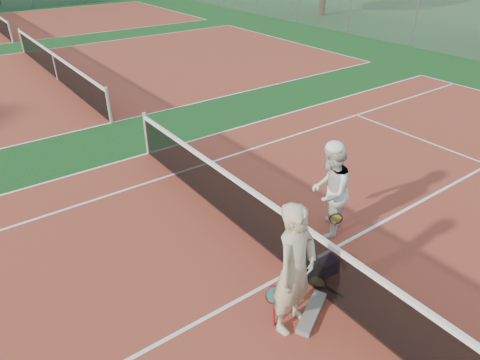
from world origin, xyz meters
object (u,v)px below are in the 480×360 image
at_px(racket_black_held, 335,226).
at_px(sports_bag_purple, 328,266).
at_px(net_main, 295,247).
at_px(racket_spare, 318,282).
at_px(player_b, 330,191).
at_px(racket_red, 273,303).
at_px(player_a, 295,269).
at_px(sports_bag_navy, 302,272).
at_px(water_bottle, 315,266).

xyz_separation_m(racket_black_held, sports_bag_purple, (-0.75, -0.56, -0.16)).
bearing_deg(net_main, racket_spare, -76.36).
distance_m(player_b, racket_red, 2.43).
bearing_deg(racket_red, sports_bag_purple, -51.59).
relative_size(player_a, sports_bag_navy, 5.95).
height_order(net_main, water_bottle, net_main).
distance_m(net_main, water_bottle, 0.50).
relative_size(player_b, water_bottle, 6.05).
bearing_deg(sports_bag_navy, water_bottle, -10.64).
relative_size(racket_black_held, sports_bag_navy, 1.73).
height_order(racket_black_held, racket_spare, racket_black_held).
xyz_separation_m(net_main, player_a, (-0.78, -0.80, 0.50)).
relative_size(racket_spare, water_bottle, 2.00).
bearing_deg(sports_bag_navy, player_b, 28.24).
xyz_separation_m(net_main, sports_bag_navy, (-0.01, -0.21, -0.38)).
bearing_deg(net_main, racket_black_held, 9.61).
xyz_separation_m(racket_spare, water_bottle, (0.13, 0.20, 0.12)).
distance_m(player_b, water_bottle, 1.40).
height_order(sports_bag_purple, water_bottle, water_bottle).
distance_m(net_main, sports_bag_navy, 0.43).
bearing_deg(racket_spare, racket_red, 83.04).
relative_size(sports_bag_purple, water_bottle, 1.10).
xyz_separation_m(racket_black_held, sports_bag_navy, (-1.18, -0.41, -0.16)).
bearing_deg(water_bottle, sports_bag_navy, 169.36).
height_order(player_b, racket_spare, player_b).
bearing_deg(player_b, water_bottle, 3.89).
xyz_separation_m(net_main, racket_spare, (0.11, -0.45, -0.48)).
bearing_deg(player_b, racket_red, -7.08).
height_order(sports_bag_navy, sports_bag_purple, same).
relative_size(net_main, racket_black_held, 18.63).
xyz_separation_m(sports_bag_navy, water_bottle, (0.25, -0.05, 0.02)).
bearing_deg(sports_bag_navy, racket_red, -159.30).
distance_m(sports_bag_navy, water_bottle, 0.26).
bearing_deg(racket_red, player_a, -117.64).
relative_size(racket_black_held, racket_spare, 0.98).
relative_size(player_a, racket_black_held, 3.43).
height_order(player_a, racket_black_held, player_a).
relative_size(player_a, water_bottle, 6.74).
distance_m(racket_red, racket_black_held, 2.23).
distance_m(racket_red, water_bottle, 1.22).
bearing_deg(water_bottle, player_b, 36.06).
xyz_separation_m(player_a, racket_red, (-0.15, 0.24, -0.72)).
height_order(sports_bag_navy, water_bottle, water_bottle).
bearing_deg(net_main, sports_bag_purple, -40.58).
relative_size(racket_red, water_bottle, 1.92).
distance_m(net_main, racket_red, 1.11).
distance_m(racket_red, sports_bag_navy, 1.00).
bearing_deg(sports_bag_purple, water_bottle, 149.55).
bearing_deg(racket_spare, sports_bag_purple, -85.90).
bearing_deg(racket_spare, player_a, 98.47).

